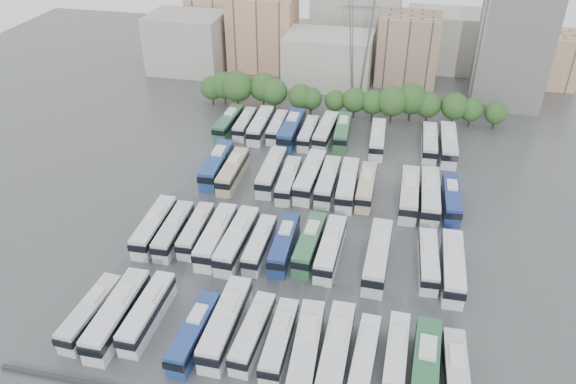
% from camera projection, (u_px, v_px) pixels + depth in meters
% --- Properties ---
extents(ground, '(220.00, 220.00, 0.00)m').
position_uv_depth(ground, '(304.00, 230.00, 85.04)').
color(ground, '#424447').
rests_on(ground, ground).
extents(tree_line, '(64.59, 8.08, 8.43)m').
position_uv_depth(tree_line, '(333.00, 96.00, 117.80)').
color(tree_line, black).
rests_on(tree_line, ground).
extents(city_buildings, '(102.00, 35.00, 20.00)m').
position_uv_depth(city_buildings, '(330.00, 37.00, 141.46)').
color(city_buildings, '#9E998E').
rests_on(city_buildings, ground).
extents(apartment_tower, '(14.00, 14.00, 26.00)m').
position_uv_depth(apartment_tower, '(513.00, 44.00, 119.72)').
color(apartment_tower, silver).
rests_on(apartment_tower, ground).
extents(electricity_pylon, '(9.00, 6.91, 33.83)m').
position_uv_depth(electricity_pylon, '(362.00, 19.00, 115.93)').
color(electricity_pylon, slate).
rests_on(electricity_pylon, ground).
extents(bus_r0_s0, '(3.04, 11.54, 3.59)m').
position_uv_depth(bus_r0_s0, '(91.00, 312.00, 67.88)').
color(bus_r0_s0, silver).
rests_on(bus_r0_s0, ground).
extents(bus_r0_s1, '(3.02, 13.30, 4.16)m').
position_uv_depth(bus_r0_s1, '(118.00, 314.00, 67.27)').
color(bus_r0_s1, silver).
rests_on(bus_r0_s1, ground).
extents(bus_r0_s2, '(2.67, 11.93, 3.74)m').
position_uv_depth(bus_r0_s2, '(148.00, 312.00, 67.81)').
color(bus_r0_s2, white).
rests_on(bus_r0_s2, ground).
extents(bus_r0_s4, '(2.91, 11.49, 3.58)m').
position_uv_depth(bus_r0_s4, '(194.00, 332.00, 65.15)').
color(bus_r0_s4, navy).
rests_on(bus_r0_s4, ground).
extents(bus_r0_s5, '(2.96, 13.12, 4.11)m').
position_uv_depth(bus_r0_s5, '(226.00, 323.00, 66.09)').
color(bus_r0_s5, silver).
rests_on(bus_r0_s5, ground).
extents(bus_r0_s6, '(2.98, 11.21, 3.48)m').
position_uv_depth(bus_r0_s6, '(253.00, 332.00, 65.22)').
color(bus_r0_s6, silver).
rests_on(bus_r0_s6, ground).
extents(bus_r0_s7, '(2.50, 11.20, 3.51)m').
position_uv_depth(bus_r0_s7, '(280.00, 340.00, 64.18)').
color(bus_r0_s7, silver).
rests_on(bus_r0_s7, ground).
extents(bus_r0_s8, '(3.42, 12.86, 4.00)m').
position_uv_depth(bus_r0_s8, '(307.00, 349.00, 62.73)').
color(bus_r0_s8, silver).
rests_on(bus_r0_s8, ground).
extents(bus_r0_s9, '(2.88, 13.03, 4.08)m').
position_uv_depth(bus_r0_s9, '(336.00, 352.00, 62.35)').
color(bus_r0_s9, silver).
rests_on(bus_r0_s9, ground).
extents(bus_r0_s10, '(2.81, 10.89, 3.39)m').
position_uv_depth(bus_r0_s10, '(365.00, 356.00, 62.24)').
color(bus_r0_s10, white).
rests_on(bus_r0_s10, ground).
extents(bus_r0_s11, '(2.63, 10.91, 3.41)m').
position_uv_depth(bus_r0_s11, '(396.00, 354.00, 62.50)').
color(bus_r0_s11, white).
rests_on(bus_r0_s11, ground).
extents(bus_r0_s12, '(3.45, 13.15, 4.09)m').
position_uv_depth(bus_r0_s12, '(425.00, 371.00, 60.15)').
color(bus_r0_s12, '#2A623D').
rests_on(bus_r0_s12, ground).
extents(bus_r0_s13, '(2.89, 11.46, 3.57)m').
position_uv_depth(bus_r0_s13, '(456.00, 376.00, 59.86)').
color(bus_r0_s13, silver).
rests_on(bus_r0_s13, ground).
extents(bus_r1_s0, '(3.12, 12.46, 3.88)m').
position_uv_depth(bus_r1_s0, '(154.00, 226.00, 82.68)').
color(bus_r1_s0, silver).
rests_on(bus_r1_s0, ground).
extents(bus_r1_s1, '(2.96, 11.76, 3.66)m').
position_uv_depth(bus_r1_s1, '(174.00, 230.00, 81.98)').
color(bus_r1_s1, silver).
rests_on(bus_r1_s1, ground).
extents(bus_r1_s2, '(2.73, 11.11, 3.47)m').
position_uv_depth(bus_r1_s2, '(196.00, 230.00, 82.21)').
color(bus_r1_s2, silver).
rests_on(bus_r1_s2, ground).
extents(bus_r1_s3, '(2.89, 12.70, 3.98)m').
position_uv_depth(bus_r1_s3, '(216.00, 236.00, 80.57)').
color(bus_r1_s3, white).
rests_on(bus_r1_s3, ground).
extents(bus_r1_s4, '(3.24, 13.06, 4.07)m').
position_uv_depth(bus_r1_s4, '(237.00, 240.00, 79.71)').
color(bus_r1_s4, silver).
rests_on(bus_r1_s4, ground).
extents(bus_r1_s5, '(2.48, 11.08, 3.47)m').
position_uv_depth(bus_r1_s5, '(260.00, 244.00, 79.36)').
color(bus_r1_s5, silver).
rests_on(bus_r1_s5, ground).
extents(bus_r1_s6, '(2.82, 11.75, 3.67)m').
position_uv_depth(bus_r1_s6, '(284.00, 243.00, 79.33)').
color(bus_r1_s6, navy).
rests_on(bus_r1_s6, ground).
extents(bus_r1_s7, '(3.09, 12.02, 3.74)m').
position_uv_depth(bus_r1_s7, '(310.00, 243.00, 79.38)').
color(bus_r1_s7, '#2F6D42').
rests_on(bus_r1_s7, ground).
extents(bus_r1_s8, '(3.00, 12.37, 3.86)m').
position_uv_depth(bus_r1_s8, '(331.00, 248.00, 78.24)').
color(bus_r1_s8, white).
rests_on(bus_r1_s8, ground).
extents(bus_r1_s10, '(3.22, 13.43, 4.19)m').
position_uv_depth(bus_r1_s10, '(378.00, 256.00, 76.60)').
color(bus_r1_s10, silver).
rests_on(bus_r1_s10, ground).
extents(bus_r1_s12, '(2.96, 11.39, 3.54)m').
position_uv_depth(bus_r1_s12, '(428.00, 260.00, 76.26)').
color(bus_r1_s12, silver).
rests_on(bus_r1_s12, ground).
extents(bus_r1_s13, '(2.87, 12.86, 4.03)m').
position_uv_depth(bus_r1_s13, '(453.00, 267.00, 74.76)').
color(bus_r1_s13, silver).
rests_on(bus_r1_s13, ground).
extents(bus_r2_s1, '(3.36, 13.21, 4.11)m').
position_uv_depth(bus_r2_s1, '(217.00, 164.00, 98.08)').
color(bus_r2_s1, navy).
rests_on(bus_r2_s1, ground).
extents(bus_r2_s2, '(2.75, 12.18, 3.82)m').
position_uv_depth(bus_r2_s2, '(233.00, 171.00, 96.46)').
color(bus_r2_s2, tan).
rests_on(bus_r2_s2, ground).
extents(bus_r2_s4, '(2.97, 12.85, 4.02)m').
position_uv_depth(bus_r2_s4, '(271.00, 171.00, 96.13)').
color(bus_r2_s4, silver).
rests_on(bus_r2_s4, ground).
extents(bus_r2_s5, '(2.90, 11.79, 3.68)m').
position_uv_depth(bus_r2_s5, '(289.00, 180.00, 94.03)').
color(bus_r2_s5, silver).
rests_on(bus_r2_s5, ground).
extents(bus_r2_s6, '(3.44, 13.51, 4.21)m').
position_uv_depth(bus_r2_s6, '(310.00, 176.00, 94.57)').
color(bus_r2_s6, white).
rests_on(bus_r2_s6, ground).
extents(bus_r2_s7, '(2.75, 12.44, 3.90)m').
position_uv_depth(bus_r2_s7, '(328.00, 181.00, 93.50)').
color(bus_r2_s7, silver).
rests_on(bus_r2_s7, ground).
extents(bus_r2_s8, '(3.19, 13.01, 4.06)m').
position_uv_depth(bus_r2_s8, '(348.00, 184.00, 92.51)').
color(bus_r2_s8, silver).
rests_on(bus_r2_s8, ground).
extents(bus_r2_s9, '(2.62, 11.82, 3.71)m').
position_uv_depth(bus_r2_s9, '(366.00, 186.00, 92.26)').
color(bus_r2_s9, '#C6B588').
rests_on(bus_r2_s9, ground).
extents(bus_r2_s11, '(2.91, 13.12, 4.11)m').
position_uv_depth(bus_r2_s11, '(409.00, 194.00, 90.01)').
color(bus_r2_s11, silver).
rests_on(bus_r2_s11, ground).
extents(bus_r2_s12, '(3.19, 13.57, 4.24)m').
position_uv_depth(bus_r2_s12, '(430.00, 196.00, 89.38)').
color(bus_r2_s12, silver).
rests_on(bus_r2_s12, ground).
extents(bus_r2_s13, '(2.92, 11.75, 3.66)m').
position_uv_depth(bus_r2_s13, '(451.00, 198.00, 89.21)').
color(bus_r2_s13, navy).
rests_on(bus_r2_s13, ground).
extents(bus_r3_s0, '(3.01, 12.10, 3.77)m').
position_uv_depth(bus_r3_s0, '(229.00, 122.00, 112.88)').
color(bus_r3_s0, '#2C6842').
rests_on(bus_r3_s0, ground).
extents(bus_r3_s1, '(2.60, 10.88, 3.40)m').
position_uv_depth(bus_r3_s1, '(245.00, 124.00, 112.83)').
color(bus_r3_s1, silver).
rests_on(bus_r3_s1, ground).
extents(bus_r3_s2, '(2.93, 12.60, 3.94)m').
position_uv_depth(bus_r3_s2, '(261.00, 125.00, 111.59)').
color(bus_r3_s2, silver).
rests_on(bus_r3_s2, ground).
extents(bus_r3_s3, '(2.59, 10.88, 3.40)m').
position_uv_depth(bus_r3_s3, '(277.00, 127.00, 111.64)').
color(bus_r3_s3, white).
rests_on(bus_r3_s3, ground).
extents(bus_r3_s4, '(2.95, 13.53, 4.24)m').
position_uv_depth(bus_r3_s4, '(291.00, 129.00, 109.73)').
color(bus_r3_s4, navy).
rests_on(bus_r3_s4, ground).
extents(bus_r3_s5, '(2.46, 11.00, 3.45)m').
position_uv_depth(bus_r3_s5, '(308.00, 133.00, 109.22)').
color(bus_r3_s5, silver).
rests_on(bus_r3_s5, ground).
extents(bus_r3_s6, '(3.37, 12.74, 3.96)m').
position_uv_depth(bus_r3_s6, '(326.00, 131.00, 109.27)').
color(bus_r3_s6, silver).
rests_on(bus_r3_s6, ground).
extents(bus_r3_s7, '(3.13, 12.20, 3.80)m').
position_uv_depth(bus_r3_s7, '(343.00, 131.00, 109.54)').
color(bus_r3_s7, '#2E6C3C').
rests_on(bus_r3_s7, ground).
extents(bus_r3_s9, '(3.13, 12.39, 3.86)m').
position_uv_depth(bus_r3_s9, '(377.00, 139.00, 106.69)').
color(bus_r3_s9, silver).
rests_on(bus_r3_s9, ground).
extents(bus_r3_s12, '(2.87, 12.33, 3.86)m').
position_uv_depth(bus_r3_s12, '(429.00, 143.00, 105.26)').
color(bus_r3_s12, silver).
rests_on(bus_r3_s12, ground).
extents(bus_r3_s13, '(3.11, 13.31, 4.16)m').
position_uv_depth(bus_r3_s13, '(448.00, 144.00, 104.48)').
color(bus_r3_s13, silver).
rests_on(bus_r3_s13, ground).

